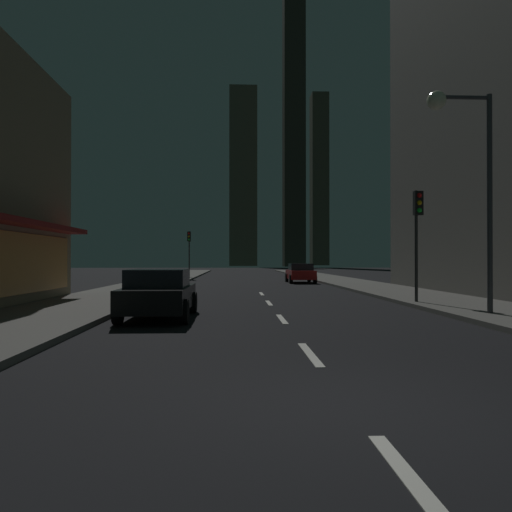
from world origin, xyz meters
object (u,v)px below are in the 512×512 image
at_px(fire_hydrant_far_left, 143,285).
at_px(street_lamp_right, 462,147).
at_px(traffic_light_far_left, 189,244).
at_px(car_parked_far, 300,273).
at_px(car_parked_near, 159,293).
at_px(traffic_light_near_right, 418,221).

xyz_separation_m(fire_hydrant_far_left, street_lamp_right, (11.28, -10.14, 4.61)).
height_order(fire_hydrant_far_left, traffic_light_far_left, traffic_light_far_left).
distance_m(car_parked_far, traffic_light_far_left, 12.36).
height_order(car_parked_near, traffic_light_near_right, traffic_light_near_right).
bearing_deg(traffic_light_near_right, traffic_light_far_left, 112.69).
height_order(car_parked_near, traffic_light_far_left, traffic_light_far_left).
height_order(car_parked_far, traffic_light_far_left, traffic_light_far_left).
bearing_deg(fire_hydrant_far_left, car_parked_far, 51.63).
relative_size(car_parked_near, traffic_light_far_left, 1.01).
distance_m(traffic_light_near_right, street_lamp_right, 4.26).
distance_m(car_parked_near, fire_hydrant_far_left, 10.03).
relative_size(car_parked_far, traffic_light_far_left, 1.01).
bearing_deg(street_lamp_right, traffic_light_near_right, 88.20).
bearing_deg(car_parked_far, street_lamp_right, -85.40).
distance_m(fire_hydrant_far_left, traffic_light_near_right, 13.32).
xyz_separation_m(car_parked_near, street_lamp_right, (8.98, -0.38, 4.33)).
relative_size(car_parked_near, traffic_light_near_right, 1.01).
relative_size(traffic_light_near_right, traffic_light_far_left, 1.00).
bearing_deg(street_lamp_right, car_parked_near, 177.59).
height_order(car_parked_near, fire_hydrant_far_left, car_parked_near).
height_order(car_parked_near, street_lamp_right, street_lamp_right).
bearing_deg(fire_hydrant_far_left, street_lamp_right, -41.95).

